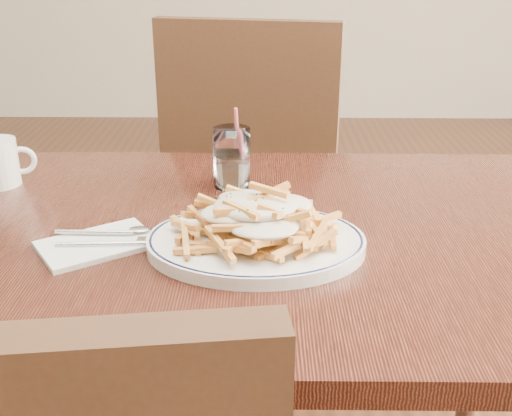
{
  "coord_description": "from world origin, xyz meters",
  "views": [
    {
      "loc": [
        0.02,
        -0.97,
        1.2
      ],
      "look_at": [
        0.01,
        -0.08,
        0.82
      ],
      "focal_mm": 45.0,
      "sensor_mm": 36.0,
      "label": 1
    }
  ],
  "objects_px": {
    "water_glass": "(232,161)",
    "chair_far": "(256,174)",
    "table": "(249,269)",
    "loaded_fries": "(256,214)",
    "fries_plate": "(256,242)"
  },
  "relations": [
    {
      "from": "chair_far",
      "to": "loaded_fries",
      "type": "xyz_separation_m",
      "value": [
        0.01,
        -0.82,
        0.24
      ]
    },
    {
      "from": "table",
      "to": "water_glass",
      "type": "distance_m",
      "value": 0.24
    },
    {
      "from": "table",
      "to": "chair_far",
      "type": "bearing_deg",
      "value": 89.72
    },
    {
      "from": "fries_plate",
      "to": "water_glass",
      "type": "bearing_deg",
      "value": 100.26
    },
    {
      "from": "chair_far",
      "to": "table",
      "type": "bearing_deg",
      "value": -90.28
    },
    {
      "from": "fries_plate",
      "to": "table",
      "type": "bearing_deg",
      "value": 99.38
    },
    {
      "from": "water_glass",
      "to": "chair_far",
      "type": "bearing_deg",
      "value": 85.78
    },
    {
      "from": "chair_far",
      "to": "loaded_fries",
      "type": "distance_m",
      "value": 0.86
    },
    {
      "from": "chair_far",
      "to": "water_glass",
      "type": "xyz_separation_m",
      "value": [
        -0.04,
        -0.55,
        0.23
      ]
    },
    {
      "from": "water_glass",
      "to": "table",
      "type": "bearing_deg",
      "value": -79.38
    },
    {
      "from": "loaded_fries",
      "to": "water_glass",
      "type": "xyz_separation_m",
      "value": [
        -0.05,
        0.28,
        -0.01
      ]
    },
    {
      "from": "loaded_fries",
      "to": "water_glass",
      "type": "height_order",
      "value": "water_glass"
    },
    {
      "from": "chair_far",
      "to": "fries_plate",
      "type": "relative_size",
      "value": 2.47
    },
    {
      "from": "table",
      "to": "loaded_fries",
      "type": "bearing_deg",
      "value": -80.62
    },
    {
      "from": "table",
      "to": "chair_far",
      "type": "distance_m",
      "value": 0.75
    }
  ]
}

